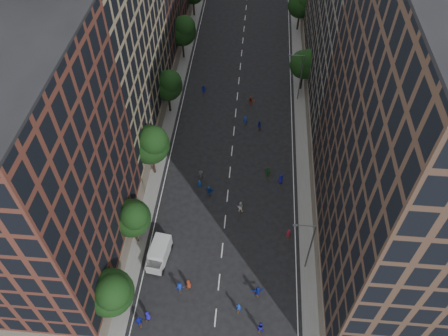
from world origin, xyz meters
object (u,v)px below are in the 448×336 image
Objects in this scene: streetlamp_far at (300,75)px; skater_0 at (148,316)px; skater_1 at (239,308)px; cargo_van at (159,253)px; skater_2 at (260,327)px; streetlamp_near at (309,245)px.

skater_0 is (-18.10, -41.24, -4.39)m from streetlamp_far.
streetlamp_far is at bearing -89.32° from skater_0.
skater_1 is at bearing -145.74° from skater_0.
cargo_van reaches higher than skater_2.
streetlamp_near is 5.19× the size of skater_2.
streetlamp_near and streetlamp_far have the same top height.
streetlamp_near is at bearing -131.15° from skater_0.
streetlamp_far is 1.83× the size of cargo_van.
streetlamp_near is 1.83× the size of cargo_van.
skater_0 is at bearing -81.96° from cargo_van.
skater_1 is at bearing -101.14° from streetlamp_far.
streetlamp_near is 10.99m from skater_1.
streetlamp_far reaches higher than skater_1.
skater_1 reaches higher than skater_0.
streetlamp_near is 1.00× the size of streetlamp_far.
skater_1 is 0.94× the size of skater_2.
skater_0 is (-18.10, -8.24, -4.39)m from streetlamp_near.
cargo_van is (-18.15, -33.39, -3.85)m from streetlamp_far.
streetlamp_near is 5.84× the size of skater_0.
streetlamp_far is 40.43m from skater_1.
skater_2 reaches higher than skater_1.
skater_2 is at bearing -156.72° from skater_0.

